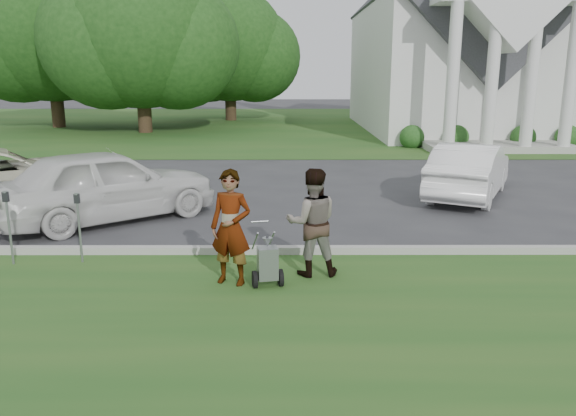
{
  "coord_description": "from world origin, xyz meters",
  "views": [
    {
      "loc": [
        -0.12,
        -9.45,
        3.34
      ],
      "look_at": [
        -0.1,
        0.0,
        1.03
      ],
      "focal_mm": 35.0,
      "sensor_mm": 36.0,
      "label": 1
    }
  ],
  "objects_px": {
    "parking_meter_near": "(79,219)",
    "parking_meter_far": "(8,219)",
    "person_right": "(312,223)",
    "striping_cart": "(268,264)",
    "church": "(451,23)",
    "car_b": "(106,185)",
    "tree_far": "(50,30)",
    "car_d": "(469,170)",
    "tree_left": "(140,37)",
    "person_left": "(231,228)",
    "tree_back": "(229,50)"
  },
  "relations": [
    {
      "from": "parking_meter_near",
      "to": "parking_meter_far",
      "type": "height_order",
      "value": "parking_meter_far"
    },
    {
      "from": "person_right",
      "to": "striping_cart",
      "type": "bearing_deg",
      "value": 31.9
    },
    {
      "from": "church",
      "to": "striping_cart",
      "type": "height_order",
      "value": "church"
    },
    {
      "from": "church",
      "to": "person_right",
      "type": "height_order",
      "value": "church"
    },
    {
      "from": "person_right",
      "to": "car_b",
      "type": "xyz_separation_m",
      "value": [
        -4.51,
        3.54,
        -0.06
      ]
    },
    {
      "from": "tree_far",
      "to": "parking_meter_near",
      "type": "distance_m",
      "value": 27.38
    },
    {
      "from": "person_right",
      "to": "car_d",
      "type": "relative_size",
      "value": 0.4
    },
    {
      "from": "tree_left",
      "to": "striping_cart",
      "type": "bearing_deg",
      "value": -71.79
    },
    {
      "from": "tree_far",
      "to": "car_d",
      "type": "bearing_deg",
      "value": -46.05
    },
    {
      "from": "tree_left",
      "to": "parking_meter_far",
      "type": "distance_m",
      "value": 22.63
    },
    {
      "from": "church",
      "to": "tree_left",
      "type": "bearing_deg",
      "value": -176.21
    },
    {
      "from": "car_b",
      "to": "car_d",
      "type": "bearing_deg",
      "value": -112.75
    },
    {
      "from": "person_left",
      "to": "car_d",
      "type": "distance_m",
      "value": 8.65
    },
    {
      "from": "tree_far",
      "to": "person_left",
      "type": "relative_size",
      "value": 6.29
    },
    {
      "from": "parking_meter_near",
      "to": "tree_back",
      "type": "bearing_deg",
      "value": 90.45
    },
    {
      "from": "church",
      "to": "striping_cart",
      "type": "xyz_separation_m",
      "value": [
        -9.42,
        -24.19,
        -5.56
      ]
    },
    {
      "from": "church",
      "to": "tree_far",
      "type": "distance_m",
      "value": 23.09
    },
    {
      "from": "striping_cart",
      "to": "parking_meter_near",
      "type": "relative_size",
      "value": 0.79
    },
    {
      "from": "tree_back",
      "to": "car_d",
      "type": "height_order",
      "value": "tree_back"
    },
    {
      "from": "striping_cart",
      "to": "church",
      "type": "bearing_deg",
      "value": 57.33
    },
    {
      "from": "car_d",
      "to": "striping_cart",
      "type": "bearing_deg",
      "value": 78.25
    },
    {
      "from": "tree_far",
      "to": "car_d",
      "type": "relative_size",
      "value": 2.61
    },
    {
      "from": "striping_cart",
      "to": "person_left",
      "type": "xyz_separation_m",
      "value": [
        -0.58,
        0.14,
        0.54
      ]
    },
    {
      "from": "church",
      "to": "car_b",
      "type": "xyz_separation_m",
      "value": [
        -13.21,
        -20.11,
        -5.1
      ]
    },
    {
      "from": "tree_far",
      "to": "parking_meter_near",
      "type": "height_order",
      "value": "tree_far"
    },
    {
      "from": "parking_meter_near",
      "to": "car_d",
      "type": "relative_size",
      "value": 0.29
    },
    {
      "from": "car_d",
      "to": "person_right",
      "type": "bearing_deg",
      "value": 79.99
    },
    {
      "from": "church",
      "to": "tree_far",
      "type": "height_order",
      "value": "church"
    },
    {
      "from": "tree_far",
      "to": "car_b",
      "type": "relative_size",
      "value": 2.36
    },
    {
      "from": "church",
      "to": "tree_far",
      "type": "xyz_separation_m",
      "value": [
        -23.01,
        1.87,
        -0.25
      ]
    },
    {
      "from": "car_d",
      "to": "person_left",
      "type": "bearing_deg",
      "value": 74.69
    },
    {
      "from": "striping_cart",
      "to": "car_d",
      "type": "xyz_separation_m",
      "value": [
        5.23,
        6.54,
        0.36
      ]
    },
    {
      "from": "tree_left",
      "to": "car_d",
      "type": "height_order",
      "value": "tree_left"
    },
    {
      "from": "striping_cart",
      "to": "parking_meter_near",
      "type": "xyz_separation_m",
      "value": [
        -3.35,
        1.15,
        0.43
      ]
    },
    {
      "from": "striping_cart",
      "to": "person_right",
      "type": "height_order",
      "value": "person_right"
    },
    {
      "from": "tree_left",
      "to": "car_b",
      "type": "height_order",
      "value": "tree_left"
    },
    {
      "from": "church",
      "to": "person_left",
      "type": "distance_m",
      "value": 26.53
    },
    {
      "from": "person_right",
      "to": "parking_meter_near",
      "type": "distance_m",
      "value": 4.12
    },
    {
      "from": "church",
      "to": "parking_meter_far",
      "type": "height_order",
      "value": "church"
    },
    {
      "from": "person_left",
      "to": "car_d",
      "type": "xyz_separation_m",
      "value": [
        5.81,
        6.4,
        -0.19
      ]
    },
    {
      "from": "tree_back",
      "to": "parking_meter_near",
      "type": "height_order",
      "value": "tree_back"
    },
    {
      "from": "parking_meter_far",
      "to": "car_b",
      "type": "bearing_deg",
      "value": 76.05
    },
    {
      "from": "parking_meter_far",
      "to": "car_b",
      "type": "relative_size",
      "value": 0.27
    },
    {
      "from": "tree_left",
      "to": "person_left",
      "type": "relative_size",
      "value": 5.75
    },
    {
      "from": "tree_left",
      "to": "person_right",
      "type": "height_order",
      "value": "tree_left"
    },
    {
      "from": "tree_back",
      "to": "striping_cart",
      "type": "bearing_deg",
      "value": -83.41
    },
    {
      "from": "person_left",
      "to": "tree_far",
      "type": "bearing_deg",
      "value": 134.62
    },
    {
      "from": "car_b",
      "to": "tree_far",
      "type": "bearing_deg",
      "value": -13.96
    },
    {
      "from": "parking_meter_far",
      "to": "car_b",
      "type": "xyz_separation_m",
      "value": [
        0.75,
        3.03,
        -0.0
      ]
    },
    {
      "from": "striping_cart",
      "to": "parking_meter_far",
      "type": "height_order",
      "value": "parking_meter_far"
    }
  ]
}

